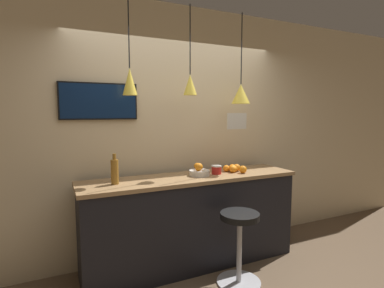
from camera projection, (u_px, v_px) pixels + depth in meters
name	position (u px, v px, depth m)	size (l,w,h in m)	color
back_wall	(178.00, 132.00, 3.55)	(8.00, 0.06, 2.90)	beige
service_counter	(192.00, 220.00, 3.29)	(2.39, 0.58, 1.00)	black
bar_stool	(239.00, 237.00, 2.92)	(0.44, 0.44, 0.72)	#B7B7BC
fruit_bowl	(199.00, 171.00, 3.26)	(0.22, 0.22, 0.15)	beige
orange_pile	(234.00, 168.00, 3.46)	(0.21, 0.28, 0.09)	orange
juice_bottle	(115.00, 171.00, 2.87)	(0.07, 0.07, 0.30)	olive
spread_jar	(216.00, 170.00, 3.35)	(0.11, 0.11, 0.09)	red
pendant_lamp_left	(130.00, 81.00, 2.90)	(0.14, 0.14, 0.95)	black
pendant_lamp_middle	(190.00, 84.00, 3.17)	(0.15, 0.15, 0.94)	black
pendant_lamp_right	(241.00, 94.00, 3.46)	(0.21, 0.21, 1.02)	black
mounted_tv	(99.00, 101.00, 3.08)	(0.78, 0.04, 0.38)	black
hanging_menu_board	(237.00, 121.00, 3.17)	(0.24, 0.01, 0.17)	silver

